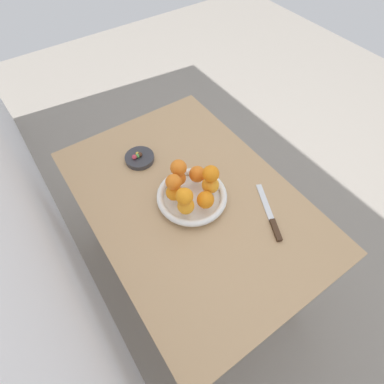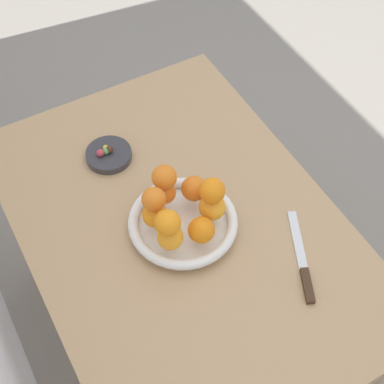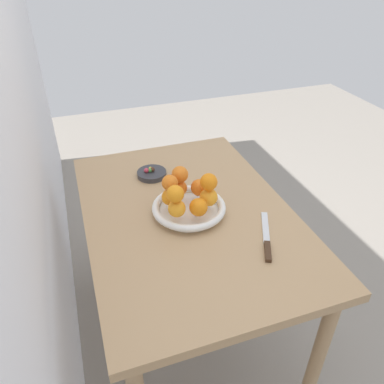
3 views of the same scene
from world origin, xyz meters
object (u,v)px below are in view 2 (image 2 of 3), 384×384
at_px(candy_ball_0, 106,148).
at_px(knife, 303,263).
at_px(orange_7, 154,199).
at_px(candy_dish, 109,155).
at_px(orange_1, 165,193).
at_px(candy_ball_3, 106,151).
at_px(candy_ball_5, 100,153).
at_px(candy_ball_2, 109,150).
at_px(candy_ball_4, 106,150).
at_px(orange_6, 164,177).
at_px(orange_3, 170,237).
at_px(orange_5, 212,207).
at_px(orange_9, 168,223).
at_px(orange_2, 155,215).
at_px(orange_4, 201,230).
at_px(candy_ball_1, 110,151).
at_px(orange_0, 194,188).
at_px(orange_8, 212,191).
at_px(dining_table, 181,243).
at_px(fruit_bowl, 183,223).

xyz_separation_m(candy_ball_0, knife, (-0.55, -0.27, -0.03)).
bearing_deg(orange_7, candy_dish, 1.03).
distance_m(orange_1, candy_ball_3, 0.24).
relative_size(candy_ball_5, knife, 0.09).
height_order(candy_ball_2, candy_ball_4, candy_ball_2).
xyz_separation_m(candy_dish, orange_6, (-0.23, -0.06, 0.12)).
relative_size(orange_3, orange_5, 0.94).
bearing_deg(orange_5, orange_7, 68.91).
relative_size(orange_1, orange_9, 0.92).
bearing_deg(orange_2, orange_4, -140.95).
bearing_deg(candy_ball_1, candy_ball_2, -9.68).
bearing_deg(orange_2, knife, -134.25).
xyz_separation_m(orange_0, orange_1, (0.03, 0.07, -0.00)).
xyz_separation_m(orange_4, orange_8, (0.05, -0.05, 0.07)).
relative_size(orange_9, candy_ball_5, 2.94).
bearing_deg(orange_5, dining_table, 61.79).
bearing_deg(fruit_bowl, candy_ball_2, 11.97).
distance_m(dining_table, orange_6, 0.23).
xyz_separation_m(orange_2, orange_3, (-0.08, -0.00, 0.00)).
bearing_deg(candy_dish, fruit_bowl, -167.36).
bearing_deg(candy_ball_3, candy_dish, -77.84).
xyz_separation_m(orange_3, orange_9, (0.00, 0.00, 0.06)).
relative_size(orange_0, candy_ball_5, 3.10).
bearing_deg(candy_ball_0, candy_ball_5, 118.93).
bearing_deg(orange_8, candy_ball_2, 21.81).
bearing_deg(candy_dish, orange_1, -166.36).
bearing_deg(dining_table, orange_2, 78.54).
bearing_deg(knife, candy_ball_1, 26.27).
distance_m(fruit_bowl, candy_ball_1, 0.31).
bearing_deg(candy_ball_3, fruit_bowl, -166.16).
xyz_separation_m(orange_0, orange_9, (-0.10, 0.12, 0.06)).
bearing_deg(candy_ball_2, orange_0, -154.68).
relative_size(orange_3, orange_8, 0.99).
relative_size(orange_2, candy_ball_1, 4.46).
height_order(orange_9, candy_ball_0, orange_9).
height_order(candy_ball_0, candy_ball_2, candy_ball_2).
height_order(orange_7, knife, orange_7).
bearing_deg(orange_9, orange_8, -78.39).
bearing_deg(candy_ball_0, orange_9, -179.40).
height_order(orange_3, candy_ball_3, orange_3).
xyz_separation_m(candy_ball_2, knife, (-0.54, -0.26, -0.03)).
bearing_deg(orange_0, candy_ball_1, 25.46).
distance_m(orange_5, orange_7, 0.15).
bearing_deg(candy_ball_0, orange_8, -158.01).
bearing_deg(candy_dish, dining_table, -167.02).
relative_size(dining_table, orange_7, 18.62).
bearing_deg(orange_8, orange_1, 39.01).
distance_m(candy_ball_1, knife, 0.60).
height_order(dining_table, candy_ball_3, candy_ball_3).
height_order(orange_4, candy_ball_2, orange_4).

